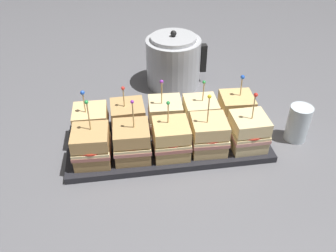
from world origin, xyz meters
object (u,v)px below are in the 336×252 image
(serving_platter, at_px, (168,143))
(sandwich_front_right, at_px, (209,135))
(sandwich_front_far_left, at_px, (92,146))
(sandwich_back_far_left, at_px, (91,123))
(sandwich_back_center, at_px, (164,116))
(sandwich_front_left, at_px, (132,142))
(sandwich_front_center, at_px, (171,139))
(sandwich_front_far_right, at_px, (248,132))
(kettle_steel, at_px, (173,61))
(sandwich_back_left, at_px, (128,119))
(drinking_glass, at_px, (298,123))
(sandwich_back_right, at_px, (200,114))
(sandwich_back_far_right, at_px, (236,110))

(serving_platter, distance_m, sandwich_front_right, 0.12)
(sandwich_front_far_left, relative_size, sandwich_back_far_left, 1.15)
(sandwich_front_far_left, height_order, sandwich_back_center, sandwich_front_far_left)
(sandwich_front_left, height_order, sandwich_front_center, sandwich_front_left)
(sandwich_front_far_right, bearing_deg, sandwich_front_far_left, 179.77)
(sandwich_front_right, relative_size, kettle_steel, 0.84)
(sandwich_back_left, distance_m, drinking_glass, 0.47)
(sandwich_back_far_left, xyz_separation_m, sandwich_back_left, (0.10, 0.00, 0.00))
(serving_platter, xyz_separation_m, sandwich_back_right, (0.10, 0.05, 0.05))
(sandwich_back_left, xyz_separation_m, kettle_steel, (0.17, 0.29, 0.02))
(sandwich_front_left, xyz_separation_m, sandwich_front_far_right, (0.31, -0.00, 0.00))
(serving_platter, bearing_deg, sandwich_back_center, 93.22)
(sandwich_front_left, height_order, drinking_glass, sandwich_front_left)
(sandwich_front_far_left, bearing_deg, sandwich_front_far_right, -0.23)
(sandwich_front_far_left, relative_size, sandwich_front_far_right, 1.05)
(sandwich_front_center, xyz_separation_m, sandwich_front_right, (0.10, 0.00, 0.00))
(sandwich_front_left, distance_m, sandwich_front_right, 0.20)
(sandwich_back_right, bearing_deg, drinking_glass, -14.96)
(sandwich_front_far_left, height_order, sandwich_front_left, sandwich_front_far_left)
(sandwich_back_center, height_order, drinking_glass, sandwich_back_center)
(sandwich_back_far_right, height_order, kettle_steel, kettle_steel)
(sandwich_back_left, bearing_deg, sandwich_front_right, -26.73)
(sandwich_back_left, bearing_deg, sandwich_front_far_left, -133.51)
(serving_platter, height_order, sandwich_back_right, sandwich_back_right)
(sandwich_back_left, distance_m, sandwich_back_far_right, 0.31)
(sandwich_back_right, distance_m, sandwich_back_far_right, 0.10)
(sandwich_front_center, bearing_deg, sandwich_back_left, 134.37)
(sandwich_back_far_right, bearing_deg, sandwich_front_far_left, -166.09)
(serving_platter, bearing_deg, sandwich_front_center, -91.43)
(serving_platter, relative_size, sandwich_front_far_left, 3.09)
(drinking_glass, bearing_deg, sandwich_front_right, -173.75)
(kettle_steel, height_order, drinking_glass, kettle_steel)
(sandwich_front_center, height_order, sandwich_front_far_right, sandwich_front_far_right)
(sandwich_front_far_right, xyz_separation_m, kettle_steel, (-0.14, 0.39, 0.02))
(serving_platter, distance_m, sandwich_back_far_right, 0.22)
(sandwich_front_left, relative_size, sandwich_front_right, 0.99)
(sandwich_front_right, bearing_deg, sandwich_front_center, -178.70)
(sandwich_front_right, xyz_separation_m, kettle_steel, (-0.03, 0.39, 0.02))
(sandwich_back_far_left, xyz_separation_m, kettle_steel, (0.27, 0.29, 0.02))
(sandwich_front_left, bearing_deg, serving_platter, 26.57)
(sandwich_front_center, xyz_separation_m, sandwich_front_far_right, (0.21, 0.00, 0.00))
(serving_platter, height_order, sandwich_front_center, sandwich_front_center)
(sandwich_back_far_right, bearing_deg, sandwich_front_center, -153.53)
(sandwich_front_left, height_order, sandwich_front_far_right, sandwich_front_left)
(sandwich_front_far_left, relative_size, sandwich_back_left, 1.15)
(sandwich_front_far_right, xyz_separation_m, drinking_glass, (0.16, 0.03, -0.01))
(sandwich_front_right, relative_size, sandwich_back_left, 1.14)
(sandwich_back_far_left, relative_size, drinking_glass, 1.45)
(sandwich_front_far_left, distance_m, sandwich_front_left, 0.10)
(sandwich_back_left, height_order, kettle_steel, kettle_steel)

